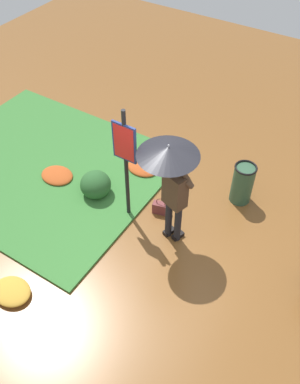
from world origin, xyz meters
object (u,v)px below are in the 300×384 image
(person_with_umbrella, at_px, (171,171))
(info_sign_post, at_px, (125,155))
(handbag, at_px, (161,208))
(trash_bin, at_px, (243,183))

(person_with_umbrella, distance_m, info_sign_post, 0.89)
(person_with_umbrella, height_order, info_sign_post, info_sign_post)
(info_sign_post, height_order, handbag, info_sign_post)
(person_with_umbrella, bearing_deg, trash_bin, -115.56)
(person_with_umbrella, bearing_deg, handbag, -44.91)
(info_sign_post, bearing_deg, handbag, -144.45)
(info_sign_post, bearing_deg, trash_bin, -137.61)
(handbag, relative_size, trash_bin, 0.44)
(handbag, bearing_deg, info_sign_post, 35.55)
(handbag, distance_m, trash_bin, 1.59)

